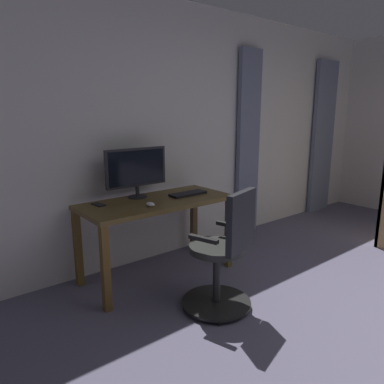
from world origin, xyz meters
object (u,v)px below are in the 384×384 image
at_px(desk, 157,211).
at_px(computer_monitor, 137,169).
at_px(computer_mouse, 150,204).
at_px(cell_phone_face_up, 99,205).
at_px(office_chair, 224,256).
at_px(computer_keyboard, 188,194).

height_order(desk, computer_monitor, computer_monitor).
relative_size(computer_mouse, cell_phone_face_up, 0.69).
bearing_deg(cell_phone_face_up, office_chair, 113.51).
bearing_deg(cell_phone_face_up, computer_monitor, 179.56).
relative_size(desk, computer_keyboard, 3.74).
distance_m(office_chair, computer_keyboard, 0.91).
distance_m(office_chair, computer_monitor, 1.19).
bearing_deg(cell_phone_face_up, computer_mouse, 130.14).
bearing_deg(computer_mouse, computer_keyboard, -165.43).
relative_size(office_chair, computer_monitor, 1.57).
height_order(computer_keyboard, cell_phone_face_up, computer_keyboard).
relative_size(desk, computer_monitor, 2.25).
xyz_separation_m(office_chair, computer_mouse, (0.23, -0.68, 0.31)).
bearing_deg(computer_keyboard, desk, -4.11).
bearing_deg(desk, computer_keyboard, 175.89).
bearing_deg(computer_keyboard, office_chair, 70.55).
relative_size(computer_keyboard, computer_mouse, 3.78).
bearing_deg(computer_monitor, computer_mouse, 77.15).
distance_m(computer_keyboard, cell_phone_face_up, 0.87).
bearing_deg(computer_mouse, cell_phone_face_up, -43.96).
distance_m(desk, computer_monitor, 0.43).
height_order(computer_monitor, computer_mouse, computer_monitor).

